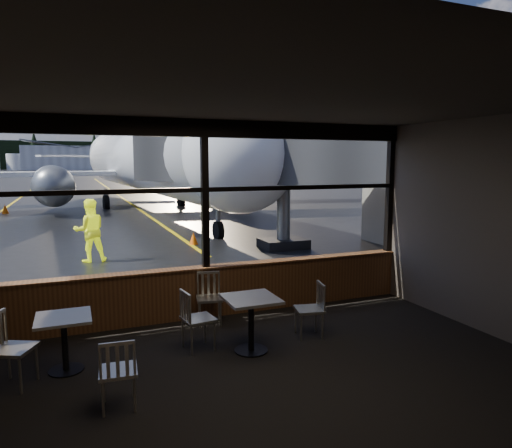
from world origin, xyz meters
TOP-DOWN VIEW (x-y plane):
  - ground_plane at (0.00, 120.00)m, footprint 520.00×520.00m
  - carpet_floor at (0.00, -3.00)m, footprint 8.00×6.00m
  - ceiling at (0.00, -3.00)m, footprint 8.00×6.00m
  - wall_back at (0.00, -6.00)m, footprint 8.00×0.04m
  - window_sill at (0.00, 0.00)m, footprint 8.00×0.28m
  - window_header at (0.00, 0.00)m, footprint 8.00×0.18m
  - mullion_centre at (0.00, 0.00)m, footprint 0.12×0.12m
  - mullion_right at (3.95, 0.00)m, footprint 0.12×0.12m
  - window_transom at (0.00, 0.00)m, footprint 8.00×0.10m
  - airliner at (2.10, 20.29)m, footprint 32.28×37.99m
  - jet_bridge at (3.60, 5.50)m, footprint 8.80×10.76m
  - cafe_table_near at (0.18, -1.74)m, footprint 0.75×0.75m
  - cafe_table_mid at (-2.34, -1.41)m, footprint 0.69×0.69m
  - chair_near_e at (1.25, -1.54)m, footprint 0.58×0.58m
  - chair_near_w at (-0.51, -1.38)m, footprint 0.57×0.57m
  - chair_near_n at (-0.06, -0.40)m, footprint 0.58×0.58m
  - chair_mid_s at (-1.77, -2.63)m, footprint 0.51×0.51m
  - chair_mid_w at (-2.92, -1.63)m, footprint 0.70×0.70m
  - ground_crew at (-1.75, 5.74)m, footprint 0.93×0.76m
  - cone_nose at (1.60, 7.27)m, footprint 0.31×0.31m
  - cone_wing at (-5.60, 20.42)m, footprint 0.37×0.37m
  - terminal_annex at (10.00, 2.50)m, footprint 5.00×7.00m
  - hangar_mid at (0.00, 185.00)m, footprint 38.00×15.00m
  - hangar_right at (60.00, 178.00)m, footprint 50.00×20.00m
  - fuel_tank_b at (-20.00, 182.00)m, footprint 8.00×8.00m
  - fuel_tank_c at (-10.00, 182.00)m, footprint 8.00×8.00m
  - treeline at (0.00, 210.00)m, footprint 360.00×3.00m

SIDE VIEW (x-z plane):
  - ground_plane at x=0.00m, z-range 0.00..0.00m
  - carpet_floor at x=0.00m, z-range 0.01..0.01m
  - cone_nose at x=1.60m, z-range 0.00..0.43m
  - cone_wing at x=-5.60m, z-range 0.00..0.51m
  - cafe_table_mid at x=-2.34m, z-range 0.00..0.76m
  - cafe_table_near at x=0.18m, z-range 0.00..0.82m
  - chair_mid_s at x=-1.77m, z-range 0.00..0.87m
  - chair_near_e at x=1.25m, z-range 0.00..0.89m
  - chair_near_n at x=-0.06m, z-range 0.00..0.90m
  - window_sill at x=0.00m, z-range 0.00..0.90m
  - chair_near_w at x=-0.51m, z-range 0.00..0.93m
  - chair_mid_w at x=-2.92m, z-range 0.00..0.96m
  - ground_crew at x=-1.75m, z-range 0.00..1.76m
  - wall_back at x=0.00m, z-range 0.00..3.50m
  - mullion_centre at x=0.00m, z-range 0.90..3.50m
  - mullion_right at x=3.95m, z-range 0.90..3.50m
  - window_transom at x=0.00m, z-range 2.26..2.34m
  - jet_bridge at x=3.60m, z-range 0.00..4.70m
  - terminal_annex at x=10.00m, z-range 0.00..6.00m
  - fuel_tank_b at x=-20.00m, z-range 0.00..6.00m
  - fuel_tank_c at x=-10.00m, z-range 0.00..6.00m
  - window_header at x=0.00m, z-range 3.20..3.50m
  - ceiling at x=0.00m, z-range 3.48..3.52m
  - hangar_mid at x=0.00m, z-range 0.00..10.00m
  - airliner at x=2.10m, z-range 0.00..11.11m
  - hangar_right at x=60.00m, z-range 0.00..12.00m
  - treeline at x=0.00m, z-range 0.00..12.00m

